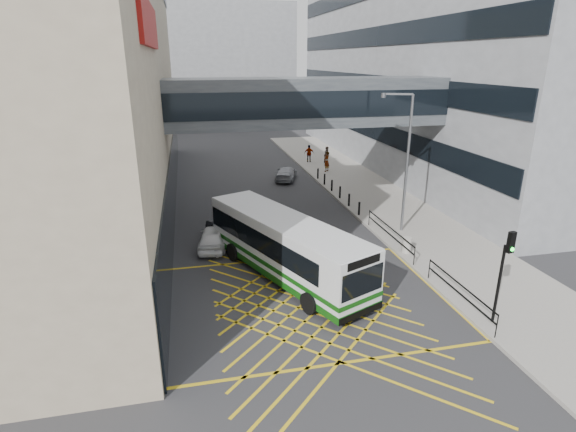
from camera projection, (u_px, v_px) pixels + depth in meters
ground at (307, 300)px, 19.95m from camera, size 120.00×120.00×0.00m
building_right at (484, 60)px, 43.65m from camera, size 24.09×44.00×20.00m
building_far at (200, 66)px, 71.84m from camera, size 28.00×16.00×18.00m
skybridge at (306, 102)px, 29.13m from camera, size 20.00×4.10×3.00m
pavement at (369, 193)px, 35.58m from camera, size 6.00×54.00×0.16m
box_junction at (307, 300)px, 19.94m from camera, size 12.00×9.00×0.01m
bus at (284, 245)px, 21.78m from camera, size 6.43×10.69×2.97m
car_white at (213, 237)px, 25.32m from camera, size 2.33×4.28×1.29m
car_dark at (229, 229)px, 26.58m from camera, size 3.04×4.36×1.27m
car_silver at (286, 173)px, 39.62m from camera, size 2.90×4.31×1.24m
traffic_light at (505, 265)px, 17.12m from camera, size 0.30×0.47×3.94m
street_lamp at (404, 155)px, 26.17m from camera, size 1.79×0.90×8.17m
litter_bin at (407, 245)px, 24.38m from camera, size 0.50×0.50×0.86m
kerb_railings at (417, 254)px, 22.55m from camera, size 0.05×12.54×1.00m
bollards at (336, 189)px, 34.84m from camera, size 0.14×10.14×0.90m
pedestrian_a at (327, 161)px, 41.81m from camera, size 0.92×0.90×1.89m
pedestrian_b at (327, 155)px, 45.42m from camera, size 0.90×0.87×1.62m
pedestrian_c at (309, 154)px, 45.71m from camera, size 1.11×0.73×1.73m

